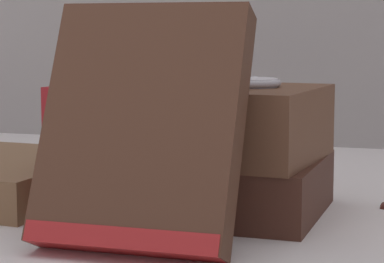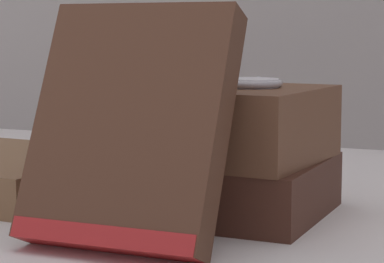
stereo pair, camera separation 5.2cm
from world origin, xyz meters
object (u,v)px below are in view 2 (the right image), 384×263
(book_flat_top, at_px, (188,121))
(book_leaning_front, at_px, (128,134))
(book_flat_bottom, at_px, (187,184))
(pocket_watch, at_px, (248,83))
(reading_glasses, at_px, (178,165))

(book_flat_top, xyz_separation_m, book_leaning_front, (0.01, -0.10, 0.00))
(book_flat_bottom, distance_m, book_leaning_front, 0.11)
(pocket_watch, distance_m, reading_glasses, 0.23)
(book_flat_top, relative_size, reading_glasses, 1.66)
(reading_glasses, bearing_deg, book_flat_top, -75.97)
(book_flat_top, distance_m, pocket_watch, 0.05)
(book_flat_bottom, height_order, book_leaning_front, book_leaning_front)
(book_flat_top, relative_size, book_leaning_front, 1.28)
(book_flat_bottom, xyz_separation_m, pocket_watch, (0.04, 0.00, 0.07))
(book_leaning_front, xyz_separation_m, pocket_watch, (0.04, 0.10, 0.02))
(reading_glasses, bearing_deg, pocket_watch, -64.85)
(book_leaning_front, bearing_deg, book_flat_bottom, 93.21)
(book_flat_top, bearing_deg, book_leaning_front, -81.14)
(book_flat_top, bearing_deg, book_flat_bottom, -81.75)
(book_leaning_front, relative_size, pocket_watch, 2.96)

